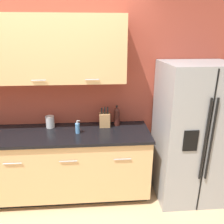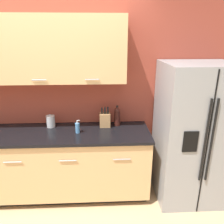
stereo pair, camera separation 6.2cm
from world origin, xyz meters
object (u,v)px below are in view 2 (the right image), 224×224
wine_bottle (117,116)px  steel_canister (51,121)px  knife_block (105,119)px  refrigerator (193,134)px  soap_dispenser (78,128)px

wine_bottle → steel_canister: wine_bottle is taller
knife_block → steel_canister: size_ratio=1.62×
refrigerator → knife_block: bearing=169.0°
refrigerator → knife_block: refrigerator is taller
refrigerator → wine_bottle: refrigerator is taller
refrigerator → steel_canister: bearing=172.5°
wine_bottle → refrigerator: bearing=-14.8°
knife_block → soap_dispenser: knife_block is taller
refrigerator → steel_canister: (-1.79, 0.23, 0.11)m
knife_block → steel_canister: knife_block is taller
steel_canister → soap_dispenser: bearing=-28.9°
knife_block → soap_dispenser: 0.38m
soap_dispenser → steel_canister: steel_canister is taller
refrigerator → wine_bottle: 0.97m
refrigerator → soap_dispenser: refrigerator is taller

